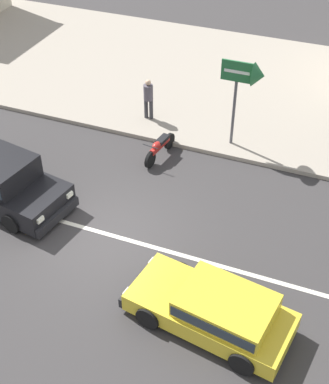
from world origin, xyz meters
The scene contains 7 objects.
ground_plane centered at (0.00, 0.00, 0.00)m, with size 160.00×160.00×0.00m, color #383535.
lane_centre_stripe centered at (0.00, 0.00, 0.00)m, with size 50.40×0.14×0.01m, color silver.
kerb_strip centered at (0.00, 9.75, 0.07)m, with size 68.00×10.00×0.15m, color #9E9384.
hatchback_yellow_1 centered at (3.71, -1.86, 0.59)m, with size 4.14×2.22×1.10m.
motorcycle_0 centered at (-0.02, 3.99, 0.42)m, with size 0.56×1.81×0.80m.
arrow_signboard centered at (2.52, 5.46, 2.70)m, with size 1.38×0.75×3.05m.
pedestrian_near_clock centered at (-1.25, 5.97, 1.04)m, with size 0.34×0.34×1.53m.
Camera 1 is at (5.48, -9.54, 10.41)m, focal length 50.00 mm.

